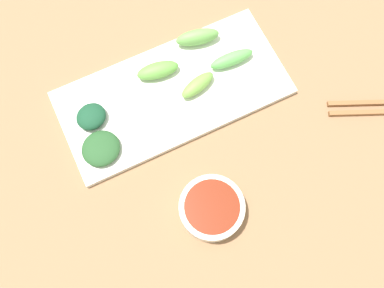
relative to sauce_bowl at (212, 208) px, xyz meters
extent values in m
cube|color=#8E6747|center=(0.15, -0.03, -0.03)|extent=(2.10, 2.10, 0.02)
cylinder|color=silver|center=(0.00, 0.00, 0.00)|extent=(0.10, 0.10, 0.03)
cylinder|color=maroon|center=(0.00, 0.00, 0.01)|extent=(0.09, 0.09, 0.02)
cube|color=white|center=(0.21, -0.03, -0.01)|extent=(0.19, 0.40, 0.01)
ellipsoid|color=#62A542|center=(0.26, -0.02, 0.01)|extent=(0.04, 0.08, 0.03)
ellipsoid|color=#18462C|center=(0.23, 0.11, 0.00)|extent=(0.06, 0.06, 0.02)
ellipsoid|color=#265228|center=(0.17, 0.12, 0.00)|extent=(0.08, 0.08, 0.02)
ellipsoid|color=#72AE45|center=(0.20, -0.07, 0.00)|extent=(0.04, 0.07, 0.02)
ellipsoid|color=#5FB855|center=(0.22, -0.15, 0.01)|extent=(0.03, 0.08, 0.03)
ellipsoid|color=#69A84F|center=(0.28, -0.11, 0.01)|extent=(0.04, 0.08, 0.03)
camera|label=1|loc=(-0.09, 0.08, 0.68)|focal=40.40mm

